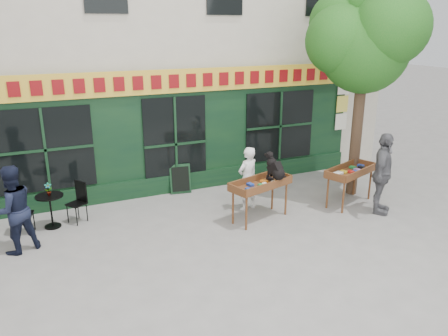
{
  "coord_description": "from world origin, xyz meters",
  "views": [
    {
      "loc": [
        -3.4,
        -8.43,
        4.29
      ],
      "look_at": [
        0.6,
        0.5,
        1.14
      ],
      "focal_mm": 35.0,
      "sensor_mm": 36.0,
      "label": 1
    }
  ],
  "objects_px": {
    "man_right": "(382,174)",
    "man_left": "(13,210)",
    "woman": "(248,179)",
    "dog": "(276,165)",
    "book_cart_right": "(351,173)",
    "book_cart_center": "(261,186)",
    "bistro_table": "(50,205)"
  },
  "relations": [
    {
      "from": "dog",
      "to": "book_cart_right",
      "type": "relative_size",
      "value": 0.37
    },
    {
      "from": "woman",
      "to": "bistro_table",
      "type": "bearing_deg",
      "value": -27.52
    },
    {
      "from": "book_cart_right",
      "to": "bistro_table",
      "type": "distance_m",
      "value": 7.18
    },
    {
      "from": "woman",
      "to": "man_right",
      "type": "distance_m",
      "value": 3.19
    },
    {
      "from": "man_right",
      "to": "man_left",
      "type": "relative_size",
      "value": 1.1
    },
    {
      "from": "man_right",
      "to": "bistro_table",
      "type": "bearing_deg",
      "value": 121.74
    },
    {
      "from": "woman",
      "to": "dog",
      "type": "bearing_deg",
      "value": 99.99
    },
    {
      "from": "dog",
      "to": "woman",
      "type": "distance_m",
      "value": 0.93
    },
    {
      "from": "bistro_table",
      "to": "book_cart_right",
      "type": "bearing_deg",
      "value": -12.94
    },
    {
      "from": "book_cart_right",
      "to": "man_right",
      "type": "relative_size",
      "value": 0.82
    },
    {
      "from": "bistro_table",
      "to": "woman",
      "type": "bearing_deg",
      "value": -10.95
    },
    {
      "from": "dog",
      "to": "bistro_table",
      "type": "xyz_separation_m",
      "value": [
        -4.82,
        1.57,
        -0.75
      ]
    },
    {
      "from": "book_cart_center",
      "to": "man_right",
      "type": "xyz_separation_m",
      "value": [
        2.82,
        -0.84,
        0.16
      ]
    },
    {
      "from": "book_cart_center",
      "to": "bistro_table",
      "type": "bearing_deg",
      "value": 144.71
    },
    {
      "from": "book_cart_center",
      "to": "dog",
      "type": "relative_size",
      "value": 2.69
    },
    {
      "from": "man_left",
      "to": "dog",
      "type": "bearing_deg",
      "value": 149.21
    },
    {
      "from": "book_cart_center",
      "to": "man_right",
      "type": "height_order",
      "value": "man_right"
    },
    {
      "from": "book_cart_center",
      "to": "woman",
      "type": "relative_size",
      "value": 1.02
    },
    {
      "from": "dog",
      "to": "man_left",
      "type": "height_order",
      "value": "man_left"
    },
    {
      "from": "book_cart_right",
      "to": "woman",
      "type": "bearing_deg",
      "value": 143.25
    },
    {
      "from": "bistro_table",
      "to": "man_left",
      "type": "bearing_deg",
      "value": -127.87
    },
    {
      "from": "dog",
      "to": "bistro_table",
      "type": "relative_size",
      "value": 0.79
    },
    {
      "from": "dog",
      "to": "man_right",
      "type": "bearing_deg",
      "value": -34.35
    },
    {
      "from": "woman",
      "to": "bistro_table",
      "type": "distance_m",
      "value": 4.56
    },
    {
      "from": "man_right",
      "to": "man_left",
      "type": "xyz_separation_m",
      "value": [
        -7.99,
        1.46,
        -0.09
      ]
    },
    {
      "from": "book_cart_center",
      "to": "man_left",
      "type": "relative_size",
      "value": 0.9
    },
    {
      "from": "man_right",
      "to": "woman",
      "type": "bearing_deg",
      "value": 111.77
    },
    {
      "from": "woman",
      "to": "book_cart_right",
      "type": "relative_size",
      "value": 0.98
    },
    {
      "from": "book_cart_right",
      "to": "book_cart_center",
      "type": "bearing_deg",
      "value": 157.58
    },
    {
      "from": "book_cart_center",
      "to": "man_left",
      "type": "bearing_deg",
      "value": 156.64
    },
    {
      "from": "man_right",
      "to": "man_left",
      "type": "distance_m",
      "value": 8.13
    },
    {
      "from": "dog",
      "to": "book_cart_right",
      "type": "xyz_separation_m",
      "value": [
        2.17,
        -0.04,
        -0.47
      ]
    }
  ]
}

